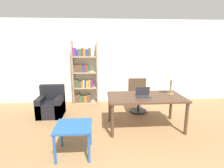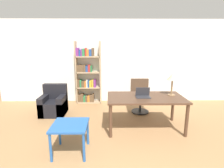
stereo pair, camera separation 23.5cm
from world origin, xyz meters
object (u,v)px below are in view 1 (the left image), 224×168
Objects in this scene: table_lamp at (171,77)px; office_chair at (138,96)px; armchair at (51,105)px; desk at (145,100)px; bookshelf at (84,76)px; side_table_blue at (74,130)px; laptop at (143,94)px.

table_lamp reaches higher than office_chair.
table_lamp reaches higher than armchair.
armchair is at bearing -176.55° from office_chair.
office_chair is (0.07, 1.04, -0.23)m from desk.
bookshelf is (-2.17, 1.78, -0.26)m from table_lamp.
office_chair is 1.88m from bookshelf.
office_chair is 0.47× the size of bookshelf.
side_table_blue is at bearing -153.83° from table_lamp.
side_table_blue is 2.85m from bookshelf.
laptop is (-0.07, -0.03, 0.14)m from desk.
laptop is 1.14m from office_chair.
bookshelf is at bearing 129.35° from desk.
office_chair is 1.15× the size of armchair.
office_chair is 2.52m from side_table_blue.
desk is 0.85× the size of bookshelf.
bookshelf reaches higher than armchair.
bookshelf is at bearing 140.66° from table_lamp.
office_chair is at bearing 86.34° from desk.
laptop is at bearing -52.27° from bookshelf.
office_chair is 2.44m from armchair.
desk is 0.15m from laptop.
armchair is (-2.43, -0.15, -0.16)m from office_chair.
desk reaches higher than side_table_blue.
office_chair reaches higher than armchair.
table_lamp is 0.83× the size of side_table_blue.
desk is at bearing -50.65° from bookshelf.
side_table_blue is (-2.12, -1.04, -0.70)m from table_lamp.
laptop is at bearing -156.92° from desk.
bookshelf is at bearing 152.36° from office_chair.
laptop is at bearing -97.04° from office_chair.
bookshelf is (-1.55, 1.89, 0.24)m from desk.
side_table_blue is (-1.50, -0.93, -0.21)m from desk.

